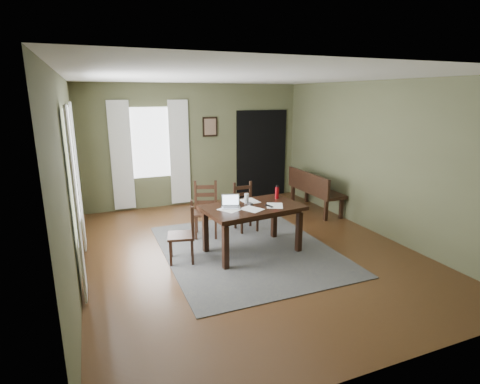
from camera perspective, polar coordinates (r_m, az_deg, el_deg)
name	(u,v)px	position (r m, az deg, el deg)	size (l,w,h in m)	color
ground	(247,250)	(6.19, 1.06, -8.79)	(5.00, 6.00, 0.01)	#492C16
room_shell	(247,139)	(5.72, 1.14, 8.08)	(5.02, 6.02, 2.71)	#555939
rug	(247,249)	(6.18, 1.06, -8.70)	(2.60, 3.20, 0.01)	#454545
dining_table	(252,212)	(5.88, 1.91, -3.01)	(1.61, 1.08, 0.76)	black
chair_end	(184,234)	(5.68, -8.49, -6.30)	(0.47, 0.47, 0.89)	black
chair_back_left	(206,210)	(6.66, -5.24, -2.73)	(0.53, 0.53, 0.97)	black
chair_back_right	(245,207)	(6.93, 0.80, -2.34)	(0.39, 0.39, 0.88)	black
bench	(313,188)	(8.17, 11.08, 0.62)	(0.49, 1.53, 0.86)	black
laptop	(231,204)	(5.77, -1.42, -1.84)	(0.34, 0.30, 0.19)	#B7B7BC
computer_mouse	(250,204)	(5.90, 1.49, -1.81)	(0.06, 0.10, 0.03)	#3F3F42
tv_remote	(269,206)	(5.83, 4.47, -2.15)	(0.04, 0.16, 0.02)	black
drinking_glass	(247,198)	(5.97, 1.02, -0.98)	(0.07, 0.07, 0.16)	silver
water_bottle	(277,192)	(6.28, 5.66, -0.05)	(0.07, 0.07, 0.23)	#AF0D15
paper_a	(229,210)	(5.65, -1.69, -2.71)	(0.23, 0.30, 0.00)	white
paper_b	(275,206)	(5.88, 5.31, -2.08)	(0.25, 0.32, 0.00)	white
paper_c	(250,201)	(6.11, 1.51, -1.38)	(0.25, 0.32, 0.00)	white
paper_e	(252,209)	(5.68, 1.83, -2.63)	(0.25, 0.32, 0.00)	white
window_left	(73,172)	(5.52, -24.11, 2.86)	(0.01, 1.30, 1.70)	white
window_back	(150,143)	(8.34, -13.49, 7.30)	(1.00, 0.01, 1.50)	white
curtain_left_near	(76,205)	(4.77, -23.67, -1.87)	(0.03, 0.48, 2.30)	silver
curtain_left_far	(78,177)	(6.37, -23.44, 2.04)	(0.03, 0.48, 2.30)	silver
curtain_back_left	(121,156)	(8.28, -17.61, 5.22)	(0.44, 0.03, 2.30)	silver
curtain_back_right	(180,153)	(8.46, -9.20, 5.90)	(0.44, 0.03, 2.30)	silver
framed_picture	(210,127)	(8.62, -4.59, 9.88)	(0.34, 0.03, 0.44)	black
doorway_back	(261,154)	(9.18, 3.29, 5.78)	(1.30, 0.03, 2.10)	black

